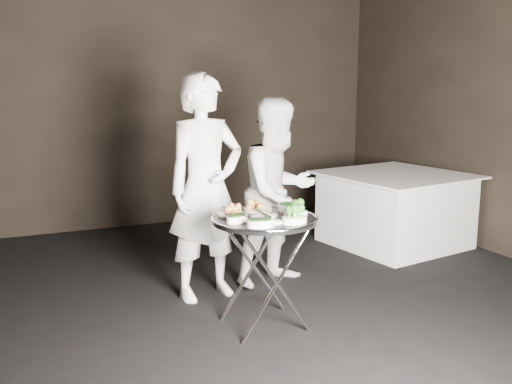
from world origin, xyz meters
name	(u,v)px	position (x,y,z in m)	size (l,w,h in m)	color
floor	(264,343)	(0.00, 0.00, -0.03)	(6.00, 7.00, 0.05)	black
wall_back	(141,101)	(0.00, 3.52, 1.50)	(6.00, 0.05, 3.00)	black
tray_stand	(265,267)	(0.10, 0.21, 0.44)	(0.53, 0.45, 0.78)	silver
serving_tray	(265,219)	(0.10, 0.21, 0.78)	(0.74, 0.74, 0.04)	black
potato_plate_a	(231,211)	(-0.09, 0.36, 0.83)	(0.21, 0.21, 0.07)	beige
potato_plate_b	(258,206)	(0.14, 0.43, 0.83)	(0.21, 0.21, 0.08)	beige
greens_bowl	(287,206)	(0.34, 0.35, 0.83)	(0.13, 0.13, 0.08)	white
asparagus_plate_a	(265,215)	(0.10, 0.21, 0.81)	(0.19, 0.11, 0.04)	white
asparagus_plate_b	(269,221)	(0.06, 0.06, 0.81)	(0.20, 0.15, 0.04)	white
spinach_bowl_a	(237,217)	(-0.12, 0.18, 0.83)	(0.20, 0.17, 0.07)	white
spinach_bowl_b	(260,222)	(-0.03, -0.01, 0.83)	(0.20, 0.15, 0.07)	white
broccoli_bowl_a	(295,213)	(0.30, 0.15, 0.83)	(0.19, 0.15, 0.07)	white
broccoli_bowl_b	(294,218)	(0.22, 0.00, 0.83)	(0.19, 0.15, 0.07)	white
serving_utensils	(263,209)	(0.11, 0.28, 0.84)	(0.58, 0.41, 0.01)	silver
waiter_left	(206,188)	(-0.09, 0.93, 0.90)	(0.65, 0.43, 1.79)	white
waiter_right	(279,192)	(0.59, 1.00, 0.80)	(0.78, 0.60, 1.60)	white
dining_table	(395,209)	(2.24, 1.56, 0.39)	(1.35, 1.35, 0.77)	white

